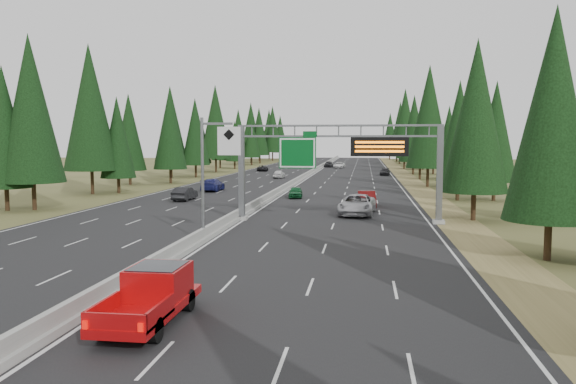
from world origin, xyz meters
name	(u,v)px	position (x,y,z in m)	size (l,w,h in m)	color
road	(300,181)	(0.00, 80.00, 0.04)	(32.00, 260.00, 0.08)	black
shoulder_right	(412,183)	(17.80, 80.00, 0.03)	(3.60, 260.00, 0.06)	olive
shoulder_left	(194,180)	(-17.80, 80.00, 0.03)	(3.60, 260.00, 0.06)	#4C5025
median_barrier	(300,179)	(0.00, 80.00, 0.41)	(0.70, 260.00, 0.85)	gray
sign_gantry	(346,157)	(8.92, 34.88, 5.27)	(16.75, 0.98, 7.80)	slate
hov_sign_pole	(211,170)	(0.58, 24.97, 4.72)	(2.80, 0.50, 8.00)	slate
tree_row_right	(448,121)	(21.83, 70.64, 9.29)	(12.11, 241.90, 18.86)	black
tree_row_left	(141,120)	(-22.24, 69.30, 9.59)	(11.71, 239.80, 18.47)	black
silver_minivan	(357,205)	(9.75, 39.55, 0.97)	(2.95, 6.40, 1.78)	#AAA9AE
red_pickup	(154,291)	(2.82, 9.09, 1.14)	(2.10, 5.87, 1.91)	black
car_ahead_green	(296,192)	(2.54, 53.61, 0.72)	(1.52, 3.78, 1.29)	#135529
car_ahead_dkred	(367,199)	(10.60, 45.19, 0.88)	(1.69, 4.84, 1.60)	#560C0C
car_ahead_dkgrey	(385,172)	(14.21, 97.74, 0.72)	(1.79, 4.39, 1.27)	black
car_ahead_white	(339,165)	(4.34, 125.48, 0.79)	(2.34, 5.08, 1.41)	white
car_ahead_far	(329,164)	(1.50, 129.71, 0.86)	(1.83, 4.55, 1.55)	black
car_onc_near	(185,194)	(-9.20, 49.18, 0.82)	(1.56, 4.48, 1.48)	black
car_onc_blue	(213,185)	(-9.26, 60.83, 0.89)	(2.26, 5.55, 1.61)	navy
car_onc_white	(279,174)	(-4.46, 87.04, 0.78)	(1.65, 4.11, 1.40)	silver
car_onc_far	(263,168)	(-11.48, 109.30, 0.73)	(2.16, 4.68, 1.30)	black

